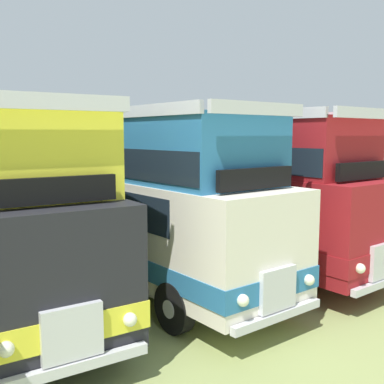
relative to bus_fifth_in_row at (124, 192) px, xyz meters
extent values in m
plane|color=#8C9956|center=(-3.27, 0.08, -2.36)|extent=(200.00, 200.00, 0.00)
cube|color=#19232D|center=(-3.53, -5.06, -0.01)|extent=(2.20, 0.21, 0.90)
cube|color=silver|center=(-3.53, -5.17, -1.26)|extent=(0.90, 0.16, 0.80)
cube|color=silver|center=(-3.53, -5.20, -1.76)|extent=(2.30, 0.25, 0.16)
sphere|color=#EAEACC|center=(-2.63, -5.23, -1.26)|extent=(0.22, 0.22, 0.22)
sphere|color=#EAEACC|center=(-4.43, -5.14, -1.26)|extent=(0.22, 0.22, 0.22)
cube|color=silver|center=(-3.51, -4.62, 2.04)|extent=(2.40, 0.22, 0.24)
cube|color=silver|center=(-2.06, 0.46, 2.04)|extent=(0.58, 9.88, 0.24)
cube|color=black|center=(-3.50, -4.57, 0.74)|extent=(1.90, 0.21, 0.40)
cylinder|color=black|center=(-2.30, -3.58, -1.84)|extent=(0.33, 1.05, 1.04)
cylinder|color=silver|center=(-2.15, -3.59, -1.84)|extent=(0.04, 0.36, 0.36)
cylinder|color=black|center=(-1.95, 3.80, -1.84)|extent=(0.33, 1.05, 1.04)
cylinder|color=silver|center=(-1.80, 3.79, -1.84)|extent=(0.04, 0.36, 0.36)
cube|color=silver|center=(0.00, -0.12, -0.66)|extent=(2.94, 10.93, 2.30)
cube|color=teal|center=(0.00, -0.12, -1.26)|extent=(2.98, 10.97, 0.44)
cube|color=#19232D|center=(-0.01, 0.28, -0.06)|extent=(2.87, 8.53, 0.76)
cube|color=#19232D|center=(0.22, -5.47, -0.01)|extent=(2.20, 0.19, 0.90)
cube|color=silver|center=(0.23, -5.58, -1.26)|extent=(0.90, 0.16, 0.80)
cube|color=silver|center=(0.23, -5.61, -1.76)|extent=(2.30, 0.23, 0.16)
sphere|color=#EAEACC|center=(1.13, -5.55, -1.26)|extent=(0.22, 0.22, 0.22)
sphere|color=#EAEACC|center=(-0.67, -5.63, -1.26)|extent=(0.22, 0.22, 0.22)
cube|color=teal|center=(-0.01, 0.13, 1.24)|extent=(2.80, 10.03, 1.50)
cube|color=silver|center=(0.20, -5.03, 2.04)|extent=(2.40, 0.20, 0.24)
cube|color=silver|center=(-0.19, 4.60, 2.04)|extent=(2.40, 0.20, 0.24)
cube|color=silver|center=(1.19, 0.18, 2.04)|extent=(0.50, 9.93, 0.24)
cube|color=silver|center=(-1.20, 0.08, 2.04)|extent=(0.50, 9.93, 0.24)
cube|color=#19232D|center=(-0.01, 0.13, 0.94)|extent=(2.84, 9.93, 0.64)
cube|color=black|center=(0.20, -4.98, 0.74)|extent=(1.90, 0.20, 0.40)
cylinder|color=black|center=(1.31, -3.89, -1.84)|extent=(0.32, 1.05, 1.04)
cylinder|color=silver|center=(1.46, -3.88, -1.84)|extent=(0.03, 0.36, 0.36)
cylinder|color=black|center=(-0.99, -3.98, -1.84)|extent=(0.32, 1.05, 1.04)
cylinder|color=silver|center=(-1.14, -3.98, -1.84)|extent=(0.03, 0.36, 0.36)
cylinder|color=black|center=(1.01, 3.54, -1.84)|extent=(0.32, 1.05, 1.04)
cylinder|color=silver|center=(1.16, 3.55, -1.84)|extent=(0.03, 0.36, 0.36)
cylinder|color=black|center=(-1.29, 3.45, -1.84)|extent=(0.32, 1.05, 1.04)
cylinder|color=silver|center=(-1.44, 3.45, -1.84)|extent=(0.03, 0.36, 0.36)
cube|color=maroon|center=(3.28, -0.15, -0.66)|extent=(2.97, 10.97, 2.30)
cube|color=maroon|center=(3.28, -0.15, -1.26)|extent=(3.02, 11.01, 0.44)
cube|color=#19232D|center=(3.26, 0.25, -0.06)|extent=(2.90, 8.57, 0.76)
cube|color=#19232D|center=(3.51, -5.51, -0.01)|extent=(2.20, 0.20, 0.90)
cube|color=silver|center=(3.52, -5.62, -1.26)|extent=(0.90, 0.16, 0.80)
cube|color=silver|center=(3.52, -5.65, -1.76)|extent=(2.30, 0.24, 0.16)
sphere|color=#EAEACC|center=(2.62, -5.67, -1.26)|extent=(0.22, 0.22, 0.22)
cube|color=maroon|center=(3.27, 0.10, 1.24)|extent=(2.83, 10.06, 1.50)
cube|color=silver|center=(3.50, -5.07, 2.04)|extent=(2.40, 0.20, 0.24)
cube|color=silver|center=(3.07, 4.58, 2.04)|extent=(2.40, 0.20, 0.24)
cube|color=silver|center=(4.47, 0.16, 2.04)|extent=(0.54, 9.96, 0.24)
cube|color=silver|center=(2.07, 0.05, 2.04)|extent=(0.54, 9.96, 0.24)
cube|color=#19232D|center=(3.27, 0.10, 0.94)|extent=(2.87, 9.97, 0.64)
cube|color=black|center=(3.49, -5.02, 0.74)|extent=(1.90, 0.20, 0.40)
cylinder|color=black|center=(4.60, -3.93, -1.84)|extent=(0.33, 1.05, 1.04)
cylinder|color=silver|center=(4.75, -3.92, -1.84)|extent=(0.04, 0.36, 0.36)
cylinder|color=black|center=(2.30, -4.03, -1.84)|extent=(0.33, 1.05, 1.04)
cylinder|color=silver|center=(2.15, -4.03, -1.84)|extent=(0.04, 0.36, 0.36)
cylinder|color=black|center=(4.27, 3.54, -1.84)|extent=(0.33, 1.05, 1.04)
cylinder|color=silver|center=(4.42, 3.54, -1.84)|extent=(0.04, 0.36, 0.36)
cylinder|color=black|center=(1.97, 3.43, -1.84)|extent=(0.33, 1.05, 1.04)
cylinder|color=silver|center=(1.82, 3.43, -1.84)|extent=(0.04, 0.36, 0.36)
cube|color=orange|center=(6.55, -0.20, -0.66)|extent=(2.60, 9.83, 2.30)
cube|color=white|center=(6.55, -0.20, -1.26)|extent=(2.64, 9.87, 0.44)
cube|color=#19232D|center=(6.56, 0.20, -0.06)|extent=(2.61, 7.43, 0.76)
cube|color=white|center=(6.56, 0.05, 1.24)|extent=(2.49, 8.93, 1.50)
cube|color=silver|center=(6.60, 4.01, 2.04)|extent=(2.40, 0.13, 0.24)
cube|color=silver|center=(7.76, 0.04, 2.04)|extent=(0.19, 8.91, 0.24)
cube|color=silver|center=(5.36, 0.07, 2.04)|extent=(0.19, 8.91, 0.24)
cube|color=#19232D|center=(6.56, 0.05, 0.94)|extent=(2.53, 8.83, 0.64)
cylinder|color=black|center=(5.37, -3.49, -1.84)|extent=(0.29, 1.04, 1.04)
cylinder|color=silver|center=(5.22, -3.49, -1.84)|extent=(0.02, 0.36, 0.36)
cylinder|color=black|center=(7.74, 2.90, -1.84)|extent=(0.29, 1.04, 1.04)
cylinder|color=silver|center=(7.89, 2.89, -1.84)|extent=(0.02, 0.36, 0.36)
cylinder|color=black|center=(5.44, 2.92, -1.84)|extent=(0.29, 1.04, 1.04)
cylinder|color=silver|center=(5.29, 2.92, -1.84)|extent=(0.02, 0.36, 0.36)
cylinder|color=#8C704C|center=(-0.71, 10.87, -1.84)|extent=(0.08, 0.08, 1.05)
cylinder|color=#8C704C|center=(4.42, 10.87, -1.84)|extent=(0.08, 0.08, 1.05)
cylinder|color=#8C704C|center=(9.55, 10.87, -1.84)|extent=(0.08, 0.08, 1.05)
camera|label=1|loc=(-5.79, -11.25, 1.57)|focal=42.84mm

